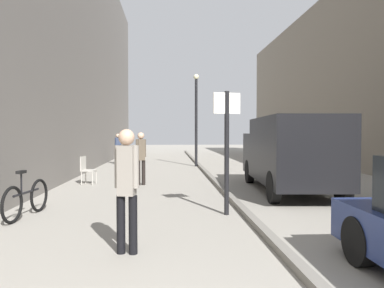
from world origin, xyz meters
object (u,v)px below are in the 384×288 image
lamp_post (196,114)px  pedestrian_main_foreground (118,147)px  pedestrian_mid_block (127,182)px  pedestrian_far_crossing (141,155)px  cafe_chair_near_window (86,168)px  delivery_van (289,152)px  street_sign_post (227,142)px  bicycle_leaning (26,199)px

lamp_post → pedestrian_main_foreground: bearing=160.0°
pedestrian_main_foreground → pedestrian_mid_block: pedestrian_mid_block is taller
pedestrian_far_crossing → cafe_chair_near_window: bearing=-31.5°
pedestrian_mid_block → delivery_van: delivery_van is taller
pedestrian_far_crossing → street_sign_post: street_sign_post is taller
delivery_van → pedestrian_far_crossing: bearing=163.7°
delivery_van → bicycle_leaning: 7.08m
pedestrian_main_foreground → cafe_chair_near_window: pedestrian_main_foreground is taller
pedestrian_main_foreground → delivery_van: (6.31, -9.77, 0.20)m
pedestrian_mid_block → bicycle_leaning: bearing=145.3°
delivery_van → bicycle_leaning: size_ratio=3.04×
lamp_post → bicycle_leaning: lamp_post is taller
pedestrian_main_foreground → street_sign_post: bearing=-78.9°
pedestrian_main_foreground → cafe_chair_near_window: (0.01, -7.81, -0.43)m
pedestrian_mid_block → bicycle_leaning: 3.38m
pedestrian_far_crossing → street_sign_post: bearing=93.8°
pedestrian_mid_block → pedestrian_main_foreground: bearing=109.5°
bicycle_leaning → lamp_post: bearing=76.1°
pedestrian_mid_block → lamp_post: lamp_post is taller
pedestrian_far_crossing → bicycle_leaning: bearing=44.3°
delivery_van → lamp_post: 8.63m
lamp_post → cafe_chair_near_window: bearing=-123.9°
pedestrian_main_foreground → lamp_post: lamp_post is taller
pedestrian_main_foreground → street_sign_post: size_ratio=0.65×
street_sign_post → bicycle_leaning: (-4.12, 0.04, -1.16)m
pedestrian_far_crossing → lamp_post: (2.36, 6.59, 1.71)m
lamp_post → delivery_van: bearing=-75.8°
cafe_chair_near_window → delivery_van: bearing=81.2°
pedestrian_main_foreground → pedestrian_mid_block: 15.12m
pedestrian_main_foreground → pedestrian_far_crossing: pedestrian_far_crossing is taller
pedestrian_main_foreground → street_sign_post: (3.99, -12.62, 0.57)m
pedestrian_mid_block → pedestrian_far_crossing: pedestrian_mid_block is taller
bicycle_leaning → cafe_chair_near_window: bicycle_leaning is taller
pedestrian_far_crossing → bicycle_leaning: 4.91m
delivery_van → street_sign_post: street_sign_post is taller
pedestrian_mid_block → street_sign_post: size_ratio=0.69×
street_sign_post → pedestrian_mid_block: bearing=38.8°
pedestrian_mid_block → bicycle_leaning: size_ratio=1.01×
pedestrian_far_crossing → delivery_van: 4.74m
street_sign_post → lamp_post: bearing=-104.4°
delivery_van → pedestrian_mid_block: bearing=-124.7°
pedestrian_main_foreground → pedestrian_far_crossing: size_ratio=0.97×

